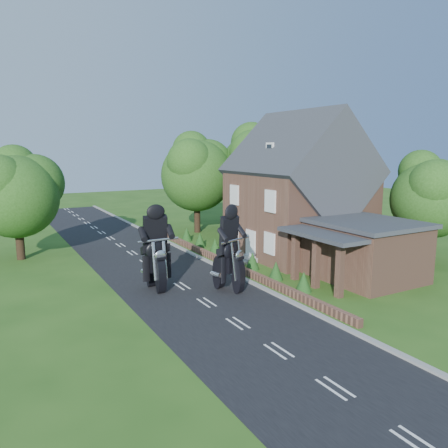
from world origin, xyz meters
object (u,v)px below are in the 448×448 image
house (299,194)px  motorcycle_follow (156,278)px  annex (363,249)px  motorcycle_lead (229,278)px  garden_wall (231,265)px

house → motorcycle_follow: bearing=-166.2°
motorcycle_follow → house: bearing=-167.0°
annex → motorcycle_lead: 8.27m
garden_wall → motorcycle_follow: bearing=-161.5°
garden_wall → motorcycle_follow: size_ratio=14.61×
garden_wall → house: size_ratio=2.15×
annex → motorcycle_lead: annex is taller
motorcycle_follow → garden_wall: bearing=-162.3°
garden_wall → house: 7.52m
garden_wall → motorcycle_lead: size_ratio=14.54×
garden_wall → annex: annex is taller
house → motorcycle_follow: size_ratio=6.80×
house → motorcycle_lead: (-8.62, -4.98, -3.64)m
house → motorcycle_lead: house is taller
house → motorcycle_follow: house is taller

